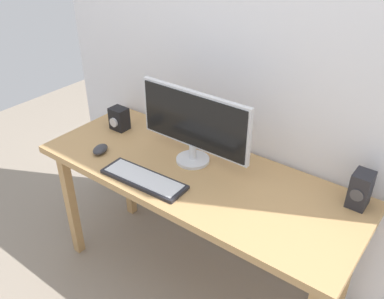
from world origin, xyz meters
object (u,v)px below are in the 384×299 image
Objects in this scene: keyboard_primary at (144,179)px; desk at (195,185)px; mouse at (100,149)px; monitor at (194,124)px; audio_controller at (119,119)px; speaker_right at (360,190)px.

desk is at bearing 53.75° from keyboard_primary.
mouse is (-0.50, -0.16, 0.10)m from desk.
monitor is 6.20× the size of mouse.
desk is 0.64m from audio_controller.
desk is 12.65× the size of audio_controller.
audio_controller reaches higher than desk.
monitor is 0.53m from mouse.
desk is 10.03× the size of speaker_right.
mouse is at bearing -162.70° from desk.
keyboard_primary is at bearing -153.58° from speaker_right.
monitor is at bearing 131.22° from desk.
keyboard_primary is 2.68× the size of speaker_right.
monitor is at bearing -1.25° from audio_controller.
monitor is 0.56m from audio_controller.
keyboard_primary is (-0.15, -0.21, 0.09)m from desk.
audio_controller reaches higher than mouse.
audio_controller is (-0.54, 0.01, -0.14)m from monitor.
desk is at bearing -162.64° from speaker_right.
mouse is at bearing -162.67° from speaker_right.
monitor reaches higher than speaker_right.
monitor is at bearing 74.00° from keyboard_primary.
desk is at bearing 0.16° from mouse.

